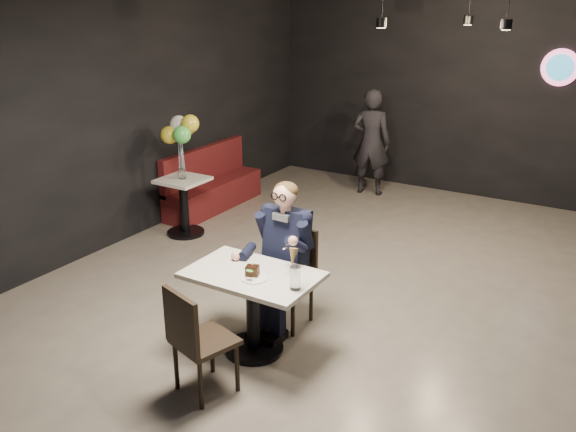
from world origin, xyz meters
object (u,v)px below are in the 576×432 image
Objects in this scene: seated_man at (286,254)px; sundae_glass at (295,278)px; passerby at (371,142)px; main_table at (253,312)px; side_table at (184,209)px; balloon_vase at (182,173)px; chair_near at (205,339)px; chair_far at (286,279)px; booth_bench at (213,179)px.

seated_man is 0.78m from sundae_glass.
sundae_glass is at bearing 98.21° from passerby.
passerby is (-0.98, 4.65, 0.44)m from main_table.
balloon_vase is (0.00, 0.00, 0.47)m from side_table.
main_table is 1.20× the size of chair_near.
main_table is 0.76× the size of seated_man.
passerby reaches higher than chair_far.
booth_bench is 1.09× the size of passerby.
sundae_glass is at bearing -34.43° from side_table.
main_table is 3.85m from booth_bench.
balloon_vase reaches higher than main_table.
seated_man is 2.64m from balloon_vase.
chair_near is 0.84m from sundae_glass.
side_table is at bearing 151.05° from chair_far.
side_table is (-2.31, 1.28, -0.37)m from seated_man.
seated_man is at bearing 94.73° from passerby.
chair_near reaches higher than side_table.
chair_far is 1.33× the size of side_table.
chair_far is 1.20m from chair_near.
main_table is 8.12× the size of balloon_vase.
side_table is at bearing -73.30° from booth_bench.
chair_far is 0.26m from seated_man.
booth_bench is at bearing 138.89° from chair_far.
main_table is 2.98m from balloon_vase.
passerby is (1.63, 1.82, 0.37)m from booth_bench.
main_table is 0.68× the size of passerby.
sundae_glass reaches higher than balloon_vase.
seated_man is (0.00, 0.00, 0.26)m from chair_far.
main_table is at bearing -90.00° from seated_man.
chair_far is at bearing -41.11° from booth_bench.
seated_man is at bearing -41.11° from booth_bench.
chair_far is at bearing 90.00° from main_table.
main_table is 0.66m from sundae_glass.
chair_near is 3.41m from balloon_vase.
chair_near reaches higher than main_table.
side_table is 3.16m from passerby.
chair_near is at bearing -90.00° from chair_far.
chair_far is at bearing 126.36° from sundae_glass.
booth_bench reaches higher than balloon_vase.
sundae_glass is 4.24m from booth_bench.
chair_far is (0.00, 0.55, 0.09)m from main_table.
booth_bench is at bearing 132.71° from main_table.
seated_man is 4.22m from passerby.
chair_near is at bearing -127.78° from sundae_glass.
chair_far is 0.64× the size of seated_man.
booth_bench is 1.11m from balloon_vase.
passerby is at bearing 106.88° from sundae_glass.
chair_far is 1.00× the size of chair_near.
balloon_vase is at bearing 0.00° from side_table.
chair_near is 4.82× the size of sundae_glass.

